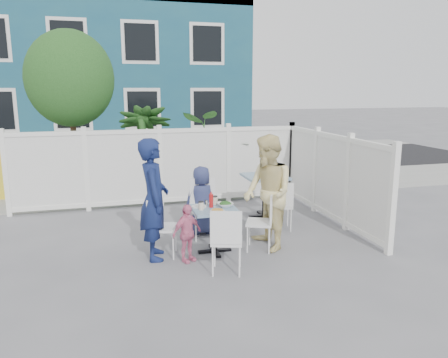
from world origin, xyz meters
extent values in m
plane|color=slate|center=(0.00, 0.00, 0.00)|extent=(80.00, 80.00, 0.00)
cube|color=gray|center=(0.00, 3.80, 0.01)|extent=(24.00, 2.60, 0.01)
cube|color=black|center=(0.00, 7.50, 0.00)|extent=(24.00, 5.00, 0.01)
cube|color=gray|center=(0.00, 10.60, 0.01)|extent=(24.00, 1.60, 0.01)
cube|color=navy|center=(-0.50, 14.00, 3.00)|extent=(11.00, 6.00, 6.00)
cube|color=black|center=(-3.00, 11.02, 1.60)|extent=(1.20, 0.04, 1.40)
cube|color=black|center=(1.00, 11.02, 1.60)|extent=(1.20, 0.04, 1.40)
cube|color=black|center=(-3.00, 11.02, 4.10)|extent=(1.20, 0.04, 1.40)
cube|color=black|center=(1.00, 11.02, 4.10)|extent=(1.20, 0.04, 1.40)
cube|color=white|center=(0.10, 2.40, 0.82)|extent=(5.80, 0.04, 1.40)
cube|color=white|center=(0.10, 2.40, 1.56)|extent=(5.86, 0.08, 0.08)
cube|color=white|center=(0.10, 2.40, 0.06)|extent=(5.86, 0.08, 0.12)
cube|color=white|center=(3.00, 0.60, 0.82)|extent=(0.04, 3.60, 1.40)
cube|color=white|center=(3.00, 0.60, 1.56)|extent=(0.08, 3.66, 0.08)
cube|color=white|center=(3.00, 0.60, 0.06)|extent=(0.08, 3.66, 0.12)
cylinder|color=#382316|center=(-1.60, 3.30, 1.20)|extent=(0.12, 0.12, 2.40)
ellipsoid|color=#1A4217|center=(-1.60, 3.30, 2.60)|extent=(1.80, 1.62, 1.98)
cube|color=gold|center=(-3.05, 4.00, 0.60)|extent=(0.70, 0.53, 1.20)
imported|color=#1A4217|center=(-0.09, 3.10, 1.03)|extent=(1.17, 1.17, 2.07)
imported|color=#1A4217|center=(1.52, 3.00, 0.94)|extent=(1.84, 1.64, 1.87)
cube|color=slate|center=(0.54, -0.43, 0.66)|extent=(0.65, 0.65, 0.04)
cylinder|color=black|center=(0.54, -0.43, 0.33)|extent=(0.07, 0.07, 0.63)
cube|color=black|center=(0.54, -0.43, 0.02)|extent=(0.51, 0.08, 0.04)
cube|color=black|center=(0.54, -0.43, 0.02)|extent=(0.08, 0.51, 0.04)
cube|color=slate|center=(1.90, 1.09, 0.78)|extent=(0.76, 0.76, 0.04)
cylinder|color=black|center=(1.90, 1.09, 0.39)|extent=(0.09, 0.09, 0.74)
cube|color=black|center=(1.90, 1.09, 0.02)|extent=(0.60, 0.09, 0.04)
cube|color=black|center=(1.90, 1.09, 0.02)|extent=(0.09, 0.60, 0.04)
cube|color=white|center=(-0.21, -0.37, 0.43)|extent=(0.47, 0.49, 0.04)
cube|color=white|center=(-0.39, -0.33, 0.67)|extent=(0.13, 0.40, 0.43)
cylinder|color=white|center=(-0.01, -0.25, 0.22)|extent=(0.02, 0.02, 0.43)
cylinder|color=white|center=(-0.10, -0.58, 0.22)|extent=(0.02, 0.02, 0.43)
cylinder|color=white|center=(-0.33, -0.16, 0.22)|extent=(0.02, 0.02, 0.43)
cylinder|color=white|center=(-0.41, -0.50, 0.22)|extent=(0.02, 0.02, 0.43)
cube|color=white|center=(1.22, -0.50, 0.42)|extent=(0.51, 0.52, 0.04)
cube|color=white|center=(1.38, -0.57, 0.66)|extent=(0.19, 0.37, 0.42)
cylinder|color=white|center=(1.00, -0.59, 0.21)|extent=(0.02, 0.02, 0.42)
cylinder|color=white|center=(1.14, -0.28, 0.21)|extent=(0.02, 0.02, 0.42)
cylinder|color=white|center=(1.30, -0.72, 0.21)|extent=(0.02, 0.02, 0.42)
cylinder|color=white|center=(1.44, -0.41, 0.21)|extent=(0.02, 0.02, 0.42)
cube|color=white|center=(0.55, 0.25, 0.47)|extent=(0.44, 0.42, 0.04)
cube|color=white|center=(0.55, 0.45, 0.73)|extent=(0.44, 0.04, 0.47)
cylinder|color=white|center=(0.73, 0.07, 0.23)|extent=(0.02, 0.02, 0.47)
cylinder|color=white|center=(0.36, 0.08, 0.23)|extent=(0.02, 0.02, 0.47)
cylinder|color=white|center=(0.74, 0.42, 0.23)|extent=(0.02, 0.02, 0.47)
cylinder|color=white|center=(0.37, 0.43, 0.23)|extent=(0.02, 0.02, 0.47)
cube|color=white|center=(0.53, -1.17, 0.43)|extent=(0.51, 0.49, 0.04)
cube|color=white|center=(0.47, -1.34, 0.68)|extent=(0.39, 0.15, 0.43)
cylinder|color=white|center=(0.41, -0.96, 0.22)|extent=(0.02, 0.02, 0.43)
cylinder|color=white|center=(0.74, -1.07, 0.22)|extent=(0.02, 0.02, 0.43)
cylinder|color=white|center=(0.31, -1.27, 0.22)|extent=(0.02, 0.02, 0.43)
cylinder|color=white|center=(0.64, -1.38, 0.22)|extent=(0.02, 0.02, 0.43)
cube|color=white|center=(1.90, 0.33, 0.42)|extent=(0.47, 0.45, 0.04)
cube|color=white|center=(1.86, 0.16, 0.65)|extent=(0.39, 0.12, 0.42)
cylinder|color=white|center=(1.78, 0.53, 0.21)|extent=(0.02, 0.02, 0.42)
cylinder|color=white|center=(2.10, 0.45, 0.21)|extent=(0.02, 0.02, 0.42)
cylinder|color=white|center=(1.70, 0.22, 0.21)|extent=(0.02, 0.02, 0.42)
cylinder|color=white|center=(2.03, 0.14, 0.21)|extent=(0.02, 0.02, 0.42)
imported|color=#131F50|center=(-0.33, -0.41, 0.87)|extent=(0.46, 0.66, 1.74)
imported|color=yellow|center=(1.35, -0.49, 0.87)|extent=(0.72, 0.90, 1.74)
imported|color=navy|center=(0.55, 0.47, 0.58)|extent=(0.58, 0.40, 1.15)
imported|color=pink|center=(0.08, -0.68, 0.42)|extent=(0.53, 0.41, 0.83)
cylinder|color=white|center=(0.54, -0.62, 0.69)|extent=(0.22, 0.22, 0.01)
cylinder|color=white|center=(0.34, -0.30, 0.69)|extent=(0.22, 0.22, 0.01)
imported|color=white|center=(0.72, -0.39, 0.71)|extent=(0.23, 0.23, 0.06)
cylinder|color=beige|center=(0.34, -0.46, 0.74)|extent=(0.08, 0.08, 0.11)
cylinder|color=beige|center=(0.60, -0.23, 0.74)|extent=(0.08, 0.08, 0.12)
cylinder|color=#AD1416|center=(0.51, -0.37, 0.78)|extent=(0.06, 0.06, 0.20)
cylinder|color=white|center=(0.47, -0.22, 0.71)|extent=(0.03, 0.03, 0.07)
cylinder|color=black|center=(0.47, -0.19, 0.71)|extent=(0.03, 0.03, 0.07)
camera|label=1|loc=(-0.94, -6.44, 2.42)|focal=35.00mm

